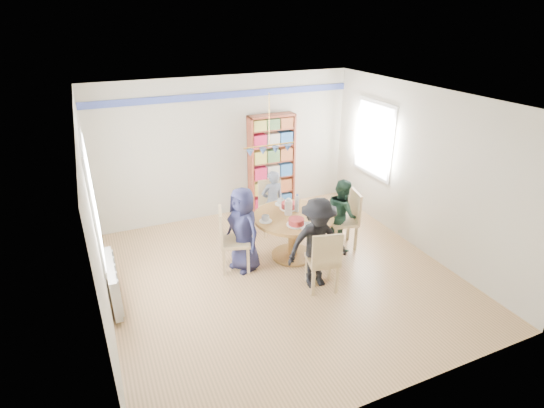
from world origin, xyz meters
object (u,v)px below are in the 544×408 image
chair_right (348,217)px  radiator (113,283)px  chair_far (271,204)px  dining_table (293,226)px  person_far (272,202)px  person_near (317,244)px  bookshelf (272,164)px  person_left (243,230)px  person_right (342,214)px  chair_left (229,237)px  chair_near (324,259)px

chair_right → radiator: bearing=-178.6°
chair_far → radiator: bearing=-158.1°
dining_table → person_far: bearing=87.1°
person_far → person_near: bearing=85.5°
bookshelf → chair_far: bearing=-114.2°
radiator → chair_right: 3.83m
chair_far → bookshelf: 1.06m
radiator → person_left: size_ratio=0.73×
dining_table → person_far: 0.95m
chair_far → person_far: person_far is taller
chair_far → person_right: size_ratio=0.78×
chair_left → chair_far: chair_left is taller
radiator → person_far: 3.07m
chair_left → chair_right: size_ratio=1.02×
person_left → bookshelf: 2.31m
chair_left → person_right: person_right is taller
dining_table → bookshelf: bearing=76.7°
dining_table → person_right: (0.91, -0.02, 0.06)m
person_far → chair_right: bearing=132.3°
chair_right → bookshelf: (-0.57, 1.95, 0.41)m
chair_left → person_right: (1.98, -0.08, 0.05)m
chair_near → bookshelf: bearing=81.0°
person_far → radiator: bearing=19.4°
chair_far → dining_table: bearing=-92.6°
radiator → bookshelf: 3.89m
person_left → person_far: person_left is taller
chair_right → bookshelf: bookshelf is taller
bookshelf → dining_table: bearing=-103.3°
chair_right → chair_near: chair_right is taller
chair_right → chair_far: (-0.97, 1.06, -0.02)m
chair_right → person_left: (-1.87, 0.05, 0.13)m
radiator → chair_far: 3.09m
person_near → person_left: bearing=138.8°
chair_right → chair_near: size_ratio=1.03×
dining_table → chair_right: bearing=-3.2°
person_left → chair_left: bearing=-126.3°
person_left → person_far: (0.91, 0.95, -0.09)m
person_near → bookshelf: size_ratio=0.72×
person_right → person_near: size_ratio=0.88×
person_left → person_right: size_ratio=1.11×
person_far → person_near: 1.81m
chair_near → person_far: (0.07, 1.98, 0.05)m
person_right → chair_far: bearing=52.7°
chair_left → dining_table: bearing=-3.2°
person_right → bookshelf: bearing=26.1°
person_left → chair_far: bearing=118.0°
dining_table → chair_near: 1.03m
chair_right → person_right: size_ratio=0.82×
chair_far → person_left: bearing=-132.1°
person_left → person_near: size_ratio=0.97×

